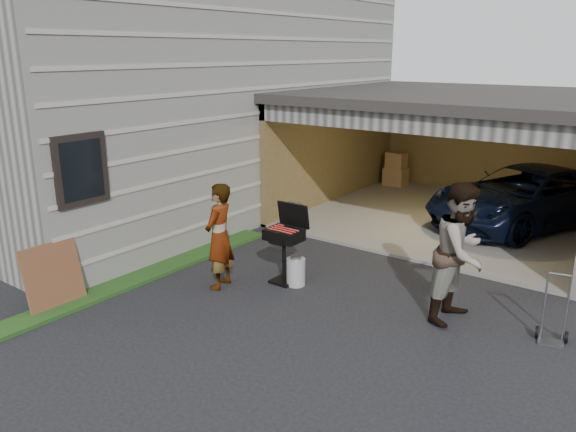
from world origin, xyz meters
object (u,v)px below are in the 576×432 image
at_px(woman, 219,236).
at_px(hand_truck, 552,329).
at_px(propane_tank, 296,272).
at_px(plywood_panel, 53,276).
at_px(man, 461,253).
at_px(bbq_grill, 285,237).
at_px(minivan, 525,199).

xyz_separation_m(woman, hand_truck, (4.81, 1.30, -0.69)).
relative_size(propane_tank, plywood_panel, 0.46).
bearing_deg(man, bbq_grill, 103.73).
xyz_separation_m(minivan, bbq_grill, (-2.36, -5.55, 0.15)).
distance_m(minivan, woman, 7.06).
bearing_deg(propane_tank, man, 9.15).
relative_size(man, hand_truck, 2.08).
xyz_separation_m(woman, plywood_panel, (-1.47, -2.06, -0.37)).
xyz_separation_m(bbq_grill, plywood_panel, (-2.21, -2.85, -0.29)).
distance_m(plywood_panel, hand_truck, 7.14).
bearing_deg(hand_truck, man, 172.12).
distance_m(minivan, propane_tank, 5.96).
relative_size(man, propane_tank, 4.35).
height_order(propane_tank, hand_truck, hand_truck).
distance_m(woman, plywood_panel, 2.56).
relative_size(minivan, propane_tank, 9.92).
distance_m(man, bbq_grill, 2.83).
bearing_deg(bbq_grill, minivan, 66.95).
relative_size(minivan, bbq_grill, 3.47).
bearing_deg(hand_truck, bbq_grill, 174.99).
height_order(woman, propane_tank, woman).
bearing_deg(plywood_panel, bbq_grill, 52.30).
distance_m(man, hand_truck, 1.53).
distance_m(woman, bbq_grill, 1.08).
xyz_separation_m(man, propane_tank, (-2.57, -0.41, -0.78)).
distance_m(woman, hand_truck, 5.03).
relative_size(man, bbq_grill, 1.52).
height_order(man, hand_truck, man).
relative_size(bbq_grill, hand_truck, 1.36).
distance_m(woman, propane_tank, 1.40).
bearing_deg(minivan, woman, -91.67).
bearing_deg(bbq_grill, hand_truck, 7.13).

